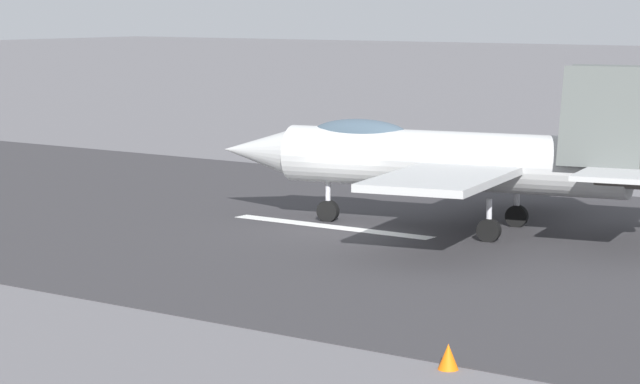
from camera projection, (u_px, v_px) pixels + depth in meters
name	position (u px, v px, depth m)	size (l,w,h in m)	color
ground_plane	(341.00, 229.00, 45.69)	(400.00, 400.00, 0.00)	slate
runway_strip	(342.00, 228.00, 45.68)	(240.00, 26.00, 0.02)	#353336
fighter_jet	(452.00, 158.00, 44.92)	(16.55, 14.44, 5.65)	#B6B7B7
marker_cone_near	(448.00, 357.00, 28.01)	(0.44, 0.44, 0.55)	orange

